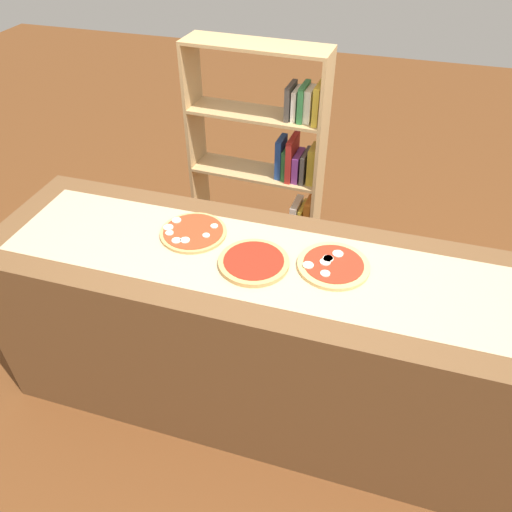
# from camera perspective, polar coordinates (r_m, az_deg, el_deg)

# --- Properties ---
(ground_plane) EXTENTS (12.00, 12.00, 0.00)m
(ground_plane) POSITION_cam_1_polar(r_m,az_deg,el_deg) (2.81, 0.00, -15.51)
(ground_plane) COLOR brown
(counter) EXTENTS (2.45, 0.74, 0.95)m
(counter) POSITION_cam_1_polar(r_m,az_deg,el_deg) (2.43, 0.00, -9.06)
(counter) COLOR brown
(counter) RESTS_ON ground_plane
(parchment_paper) EXTENTS (2.20, 0.51, 0.00)m
(parchment_paper) POSITION_cam_1_polar(r_m,az_deg,el_deg) (2.10, 0.00, -0.40)
(parchment_paper) COLOR tan
(parchment_paper) RESTS_ON counter
(pizza_mozzarella_0) EXTENTS (0.30, 0.30, 0.02)m
(pizza_mozzarella_0) POSITION_cam_1_polar(r_m,az_deg,el_deg) (2.25, -7.29, 2.73)
(pizza_mozzarella_0) COLOR tan
(pizza_mozzarella_0) RESTS_ON parchment_paper
(pizza_plain_1) EXTENTS (0.30, 0.30, 0.02)m
(pizza_plain_1) POSITION_cam_1_polar(r_m,az_deg,el_deg) (2.07, -0.26, -0.70)
(pizza_plain_1) COLOR tan
(pizza_plain_1) RESTS_ON parchment_paper
(pizza_mozzarella_2) EXTENTS (0.30, 0.30, 0.02)m
(pizza_mozzarella_2) POSITION_cam_1_polar(r_m,az_deg,el_deg) (2.08, 8.90, -1.05)
(pizza_mozzarella_2) COLOR #DBB26B
(pizza_mozzarella_2) RESTS_ON parchment_paper
(bookshelf) EXTENTS (0.82, 0.27, 1.52)m
(bookshelf) POSITION_cam_1_polar(r_m,az_deg,el_deg) (3.08, 2.00, 8.95)
(bookshelf) COLOR tan
(bookshelf) RESTS_ON ground_plane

